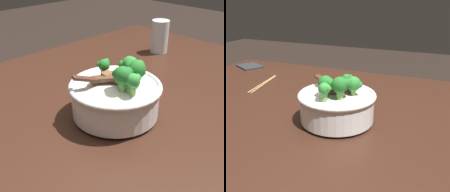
# 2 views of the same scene
# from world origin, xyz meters

# --- Properties ---
(dining_table) EXTENTS (1.54, 0.94, 0.78)m
(dining_table) POSITION_xyz_m (0.00, 0.00, 0.68)
(dining_table) COLOR #381E14
(dining_table) RESTS_ON ground
(rice_bowl) EXTENTS (0.23, 0.23, 0.16)m
(rice_bowl) POSITION_xyz_m (0.05, -0.08, 0.84)
(rice_bowl) COLOR white
(rice_bowl) RESTS_ON dining_table
(drinking_glass) EXTENTS (0.07, 0.07, 0.13)m
(drinking_glass) POSITION_xyz_m (0.51, 0.13, 0.84)
(drinking_glass) COLOR white
(drinking_glass) RESTS_ON dining_table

